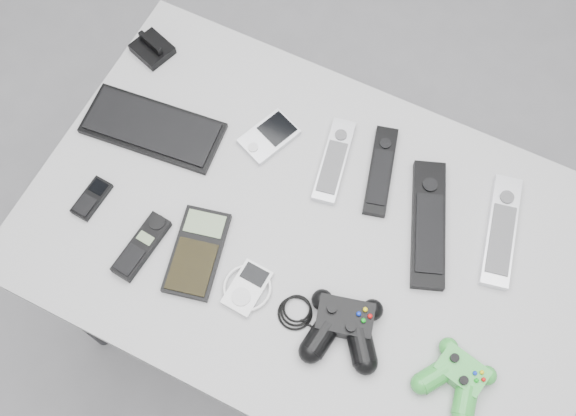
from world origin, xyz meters
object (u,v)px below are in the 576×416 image
at_px(remote_black_b, 429,223).
at_px(controller_green, 457,377).
at_px(remote_silver_b, 501,231).
at_px(cordless_handset, 141,246).
at_px(pda_keyboard, 153,128).
at_px(calculator, 197,252).
at_px(remote_silver_a, 334,160).
at_px(controller_black, 344,326).
at_px(desk, 313,245).
at_px(pda, 269,137).
at_px(mp3_player, 247,288).
at_px(remote_black_a, 381,170).
at_px(mobile_phone, 92,198).

bearing_deg(remote_black_b, controller_green, -79.53).
bearing_deg(remote_silver_b, cordless_handset, -163.11).
xyz_separation_m(pda_keyboard, remote_silver_b, (0.72, 0.10, 0.00)).
xyz_separation_m(remote_silver_b, calculator, (-0.51, -0.30, -0.00)).
distance_m(remote_silver_a, controller_black, 0.34).
height_order(desk, remote_silver_b, remote_silver_b).
bearing_deg(pda, desk, -18.61).
bearing_deg(mp3_player, calculator, 173.81).
distance_m(mp3_player, controller_black, 0.19).
xyz_separation_m(pda_keyboard, mp3_player, (0.33, -0.22, 0.00)).
height_order(pda, mp3_player, same).
height_order(remote_black_a, mp3_player, remote_black_a).
bearing_deg(controller_black, calculator, 163.69).
height_order(pda_keyboard, controller_green, controller_green).
bearing_deg(desk, remote_silver_a, 100.72).
bearing_deg(desk, mobile_phone, -162.98).
bearing_deg(remote_silver_b, remote_silver_a, 168.72).
height_order(desk, controller_black, controller_black).
distance_m(remote_silver_a, cordless_handset, 0.42).
distance_m(remote_black_b, controller_black, 0.27).
relative_size(remote_silver_a, remote_black_a, 0.96).
relative_size(desk, remote_black_a, 5.70).
distance_m(remote_black_b, remote_silver_b, 0.14).
bearing_deg(pda, remote_black_b, 16.49).
bearing_deg(pda, remote_silver_a, 25.49).
bearing_deg(remote_black_a, cordless_handset, -149.56).
height_order(pda, remote_silver_a, remote_silver_a).
height_order(pda_keyboard, cordless_handset, cordless_handset).
bearing_deg(remote_black_b, remote_silver_a, 148.04).
bearing_deg(desk, remote_black_b, 30.48).
height_order(mp3_player, controller_black, controller_black).
bearing_deg(cordless_handset, remote_black_b, 36.17).
bearing_deg(controller_green, remote_silver_a, 153.57).
relative_size(calculator, controller_green, 1.35).
relative_size(remote_silver_a, controller_black, 0.77).
relative_size(pda, mobile_phone, 1.28).
distance_m(mp3_player, controller_green, 0.41).
distance_m(remote_silver_b, mp3_player, 0.50).
relative_size(remote_silver_a, mp3_player, 1.91).
relative_size(cordless_handset, controller_black, 0.57).
distance_m(remote_silver_a, remote_black_a, 0.10).
bearing_deg(pda_keyboard, pda, 15.17).
distance_m(desk, pda_keyboard, 0.41).
height_order(pda, remote_black_b, remote_black_b).
distance_m(pda, mobile_phone, 0.38).
relative_size(desk, remote_black_b, 4.25).
xyz_separation_m(mobile_phone, calculator, (0.24, -0.01, 0.00)).
relative_size(remote_black_b, remote_silver_b, 1.14).
distance_m(remote_black_b, mp3_player, 0.37).
xyz_separation_m(desk, calculator, (-0.18, -0.14, 0.07)).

